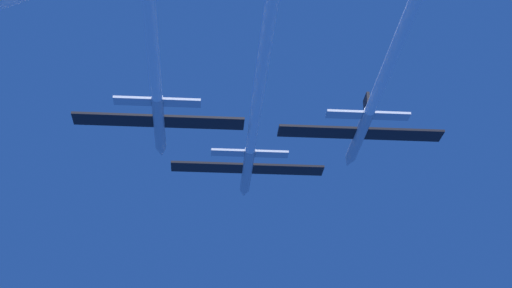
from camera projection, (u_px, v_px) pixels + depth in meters
jet_lead at (259, 91)px, 72.88m from camera, size 17.10×59.02×2.83m
jet_right_wing at (403, 30)px, 64.63m from camera, size 17.10×62.02×2.83m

